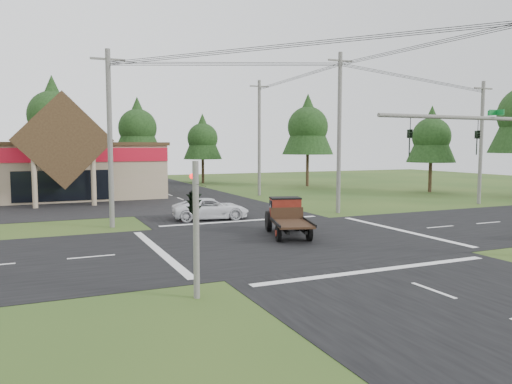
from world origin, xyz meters
TOP-DOWN VIEW (x-y plane):
  - ground at (0.00, 0.00)m, footprint 120.00×120.00m
  - road_ns at (0.00, 0.00)m, footprint 12.00×120.00m
  - road_ew at (0.00, 0.00)m, footprint 120.00×12.00m
  - parking_apron at (-14.00, 19.00)m, footprint 28.00×14.00m
  - traffic_signal_mast at (5.82, -7.50)m, footprint 8.12×0.24m
  - traffic_signal_corner at (-7.50, -7.32)m, footprint 0.53×2.48m
  - utility_pole_nw at (-8.00, 8.00)m, footprint 2.00×0.30m
  - utility_pole_ne at (8.00, 8.00)m, footprint 2.00×0.30m
  - utility_pole_far at (22.00, 8.00)m, footprint 2.00×0.30m
  - utility_pole_n at (8.00, 22.00)m, footprint 2.00×0.30m
  - tree_row_c at (-10.00, 41.00)m, footprint 7.28×7.28m
  - tree_row_d at (0.00, 42.00)m, footprint 6.16×6.16m
  - tree_row_e at (8.00, 40.00)m, footprint 5.04×5.04m
  - tree_side_ne at (18.00, 30.00)m, footprint 6.16×6.16m
  - tree_side_e_near at (26.00, 18.00)m, footprint 5.04×5.04m
  - antique_flatbed_truck at (0.26, 1.00)m, footprint 3.21×5.26m
  - white_pickup at (-1.53, 8.71)m, footprint 5.33×3.01m

SIDE VIEW (x-z plane):
  - ground at x=0.00m, z-range 0.00..0.00m
  - road_ns at x=0.00m, z-range 0.00..0.02m
  - road_ew at x=0.00m, z-range 0.00..0.02m
  - parking_apron at x=-14.00m, z-range 0.00..0.03m
  - white_pickup at x=-1.53m, z-range 0.00..1.40m
  - antique_flatbed_truck at x=0.26m, z-range 0.00..2.06m
  - traffic_signal_corner at x=-7.50m, z-range 1.32..5.72m
  - traffic_signal_mast at x=5.82m, z-range 0.93..7.93m
  - utility_pole_far at x=22.00m, z-range 0.14..10.34m
  - utility_pole_nw at x=-8.00m, z-range 0.14..10.64m
  - utility_pole_n at x=8.00m, z-range 0.14..11.34m
  - utility_pole_ne at x=8.00m, z-range 0.14..11.64m
  - tree_row_e at x=8.00m, z-range 1.49..10.58m
  - tree_side_e_near at x=26.00m, z-range 1.49..10.58m
  - tree_row_d at x=0.00m, z-range 1.82..12.93m
  - tree_side_ne at x=18.00m, z-range 1.82..12.93m
  - tree_row_c at x=-10.00m, z-range 2.16..15.29m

